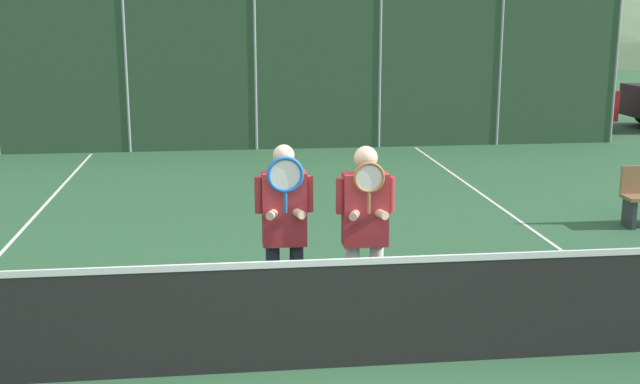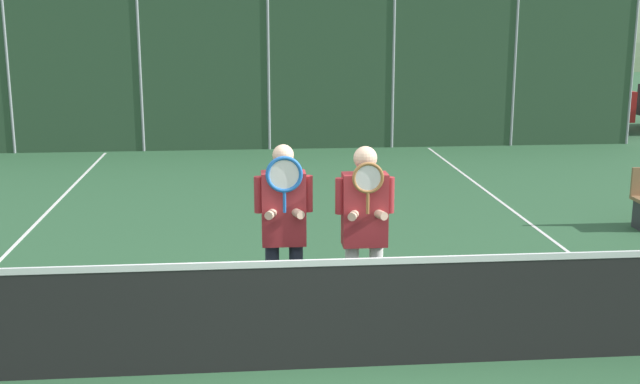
# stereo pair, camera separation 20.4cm
# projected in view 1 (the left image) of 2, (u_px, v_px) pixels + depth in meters

# --- Properties ---
(ground_plane) EXTENTS (120.00, 120.00, 0.00)m
(ground_plane) POSITION_uv_depth(u_px,v_px,m) (312.00, 369.00, 6.83)
(ground_plane) COLOR #2D5B38
(hill_distant) EXTENTS (110.26, 61.26, 21.44)m
(hill_distant) POSITION_uv_depth(u_px,v_px,m) (231.00, 48.00, 66.12)
(hill_distant) COLOR #5B7551
(hill_distant) RESTS_ON ground_plane
(clubhouse_building) EXTENTS (14.70, 5.50, 3.48)m
(clubhouse_building) POSITION_uv_depth(u_px,v_px,m) (307.00, 51.00, 24.90)
(clubhouse_building) COLOR beige
(clubhouse_building) RESTS_ON ground_plane
(fence_back) EXTENTS (16.47, 0.06, 3.30)m
(fence_back) POSITION_uv_depth(u_px,v_px,m) (255.00, 74.00, 17.31)
(fence_back) COLOR gray
(fence_back) RESTS_ON ground_plane
(tennis_net) EXTENTS (9.51, 0.09, 1.07)m
(tennis_net) POSITION_uv_depth(u_px,v_px,m) (312.00, 313.00, 6.72)
(tennis_net) COLOR gray
(tennis_net) RESTS_ON ground_plane
(court_line_right_sideline) EXTENTS (0.05, 16.00, 0.01)m
(court_line_right_sideline) POSITION_uv_depth(u_px,v_px,m) (563.00, 251.00, 10.14)
(court_line_right_sideline) COLOR white
(court_line_right_sideline) RESTS_ON ground_plane
(player_leftmost) EXTENTS (0.54, 0.34, 1.80)m
(player_leftmost) POSITION_uv_depth(u_px,v_px,m) (284.00, 225.00, 7.37)
(player_leftmost) COLOR #232838
(player_leftmost) RESTS_ON ground_plane
(player_center_left) EXTENTS (0.55, 0.34, 1.79)m
(player_center_left) POSITION_uv_depth(u_px,v_px,m) (365.00, 224.00, 7.39)
(player_center_left) COLOR white
(player_center_left) RESTS_ON ground_plane
(car_far_left) EXTENTS (4.67, 1.95, 1.88)m
(car_far_left) POSITION_uv_depth(u_px,v_px,m) (116.00, 97.00, 19.28)
(car_far_left) COLOR maroon
(car_far_left) RESTS_ON ground_plane
(car_left_of_center) EXTENTS (4.06, 1.90, 1.78)m
(car_left_of_center) POSITION_uv_depth(u_px,v_px,m) (328.00, 97.00, 19.86)
(car_left_of_center) COLOR black
(car_left_of_center) RESTS_ON ground_plane
(car_center) EXTENTS (4.32, 2.08, 1.67)m
(car_center) POSITION_uv_depth(u_px,v_px,m) (522.00, 96.00, 20.40)
(car_center) COLOR maroon
(car_center) RESTS_ON ground_plane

